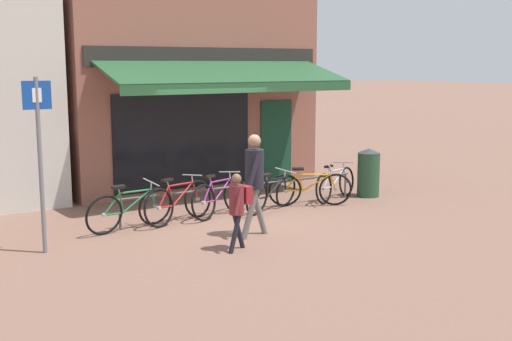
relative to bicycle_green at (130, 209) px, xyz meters
The scene contains 13 objects.
ground_plane 2.22m from the bicycle_green, 12.03° to the right, with size 160.00×160.00×0.00m, color brown.
shop_front 5.41m from the bicycle_green, 53.40° to the left, with size 6.19×4.73×5.36m.
bike_rack_rail 2.51m from the bicycle_green, ahead, with size 5.40×0.04×0.57m.
bicycle_green is the anchor object (origin of this frame).
bicycle_red 1.00m from the bicycle_green, ahead, with size 1.71×0.77×0.89m.
bicycle_purple 1.91m from the bicycle_green, ahead, with size 1.62×0.83×0.87m.
bicycle_black 3.01m from the bicycle_green, ahead, with size 1.64×0.74×0.85m.
bicycle_orange 3.96m from the bicycle_green, ahead, with size 1.65×0.95×0.87m.
bicycle_silver 4.82m from the bicycle_green, ahead, with size 1.63×0.81×0.82m.
pedestrian_adult 2.40m from the bicycle_green, 41.99° to the right, with size 0.63×0.47×1.81m.
pedestrian_child 2.40m from the bicycle_green, 64.26° to the right, with size 0.48×0.43×1.28m.
litter_bin 5.71m from the bicycle_green, ahead, with size 0.51×0.51×1.10m.
parking_sign 2.22m from the bicycle_green, 159.67° to the right, with size 0.44×0.07×2.80m.
Camera 1 is at (-6.16, -10.39, 2.99)m, focal length 45.00 mm.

